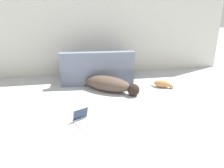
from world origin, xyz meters
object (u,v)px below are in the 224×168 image
(couch, at_px, (97,70))
(cat, at_px, (163,84))
(laptop_open, at_px, (82,118))
(dog, at_px, (110,84))

(couch, xyz_separation_m, cat, (1.43, -0.70, -0.17))
(cat, height_order, laptop_open, laptop_open)
(couch, xyz_separation_m, dog, (0.20, -0.71, -0.09))
(dog, relative_size, laptop_open, 3.58)
(dog, height_order, cat, dog)
(laptop_open, bearing_deg, cat, 6.91)
(cat, distance_m, laptop_open, 2.26)
(couch, height_order, dog, couch)
(laptop_open, bearing_deg, couch, 50.32)
(couch, distance_m, cat, 1.60)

